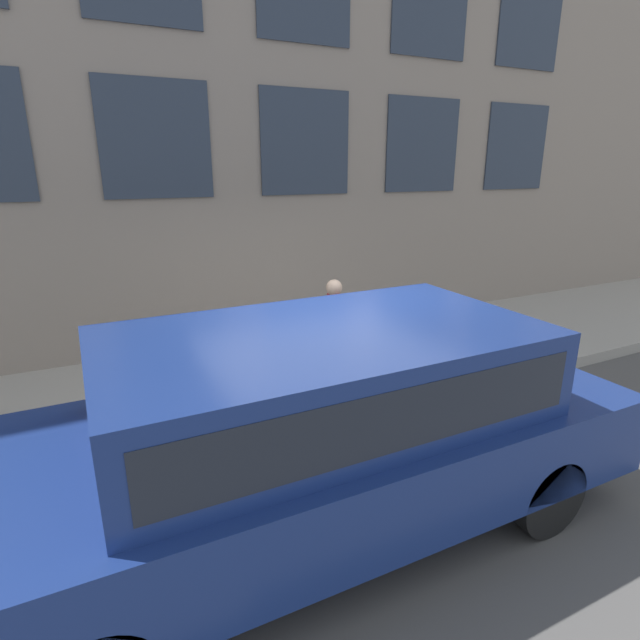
{
  "coord_description": "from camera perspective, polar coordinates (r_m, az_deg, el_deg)",
  "views": [
    {
      "loc": [
        -4.41,
        2.3,
        2.84
      ],
      "look_at": [
        0.8,
        -0.28,
        1.05
      ],
      "focal_mm": 28.0,
      "sensor_mm": 36.0,
      "label": 1
    }
  ],
  "objects": [
    {
      "name": "building_facade",
      "position": [
        8.12,
        -10.69,
        31.26
      ],
      "size": [
        0.33,
        40.0,
        9.72
      ],
      "color": "gray",
      "rests_on": "ground_plane"
    },
    {
      "name": "sidewalk",
      "position": [
        6.9,
        -4.7,
        -6.46
      ],
      "size": [
        2.97,
        60.0,
        0.17
      ],
      "color": "#A8A093",
      "rests_on": "ground_plane"
    },
    {
      "name": "fire_hydrant",
      "position": [
        5.91,
        -1.75,
        -5.59
      ],
      "size": [
        0.29,
        0.42,
        0.76
      ],
      "color": "#2D7260",
      "rests_on": "sidewalk"
    },
    {
      "name": "person",
      "position": [
        6.45,
        1.6,
        0.12
      ],
      "size": [
        0.32,
        0.21,
        1.3
      ],
      "rotation": [
        0.0,
        0.0,
        -2.3
      ],
      "color": "#232328",
      "rests_on": "sidewalk"
    },
    {
      "name": "ground_plane",
      "position": [
        5.72,
        1.01,
        -12.6
      ],
      "size": [
        80.0,
        80.0,
        0.0
      ],
      "primitive_type": "plane",
      "color": "#514F4C"
    },
    {
      "name": "parked_truck_navy_near",
      "position": [
        3.98,
        -0.49,
        -11.02
      ],
      "size": [
        2.07,
        5.33,
        1.67
      ],
      "color": "black",
      "rests_on": "ground_plane"
    }
  ]
}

